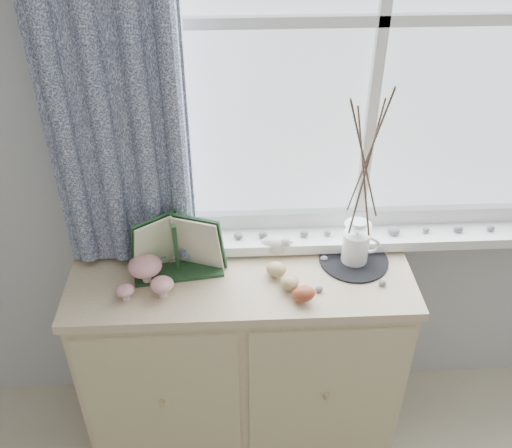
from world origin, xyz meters
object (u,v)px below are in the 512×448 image
toadstool_cluster (147,273)px  twig_pitcher (366,162)px  sideboard (243,358)px  botanical_book (176,251)px

toadstool_cluster → twig_pitcher: 0.81m
sideboard → botanical_book: 0.59m
botanical_book → twig_pitcher: (0.62, 0.06, 0.28)m
botanical_book → toadstool_cluster: size_ratio=1.87×
toadstool_cluster → twig_pitcher: (0.72, 0.11, 0.34)m
twig_pitcher → sideboard: bearing=-155.0°
sideboard → toadstool_cluster: size_ratio=6.33×
toadstool_cluster → twig_pitcher: size_ratio=0.27×
botanical_book → toadstool_cluster: 0.12m
botanical_book → twig_pitcher: 0.69m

